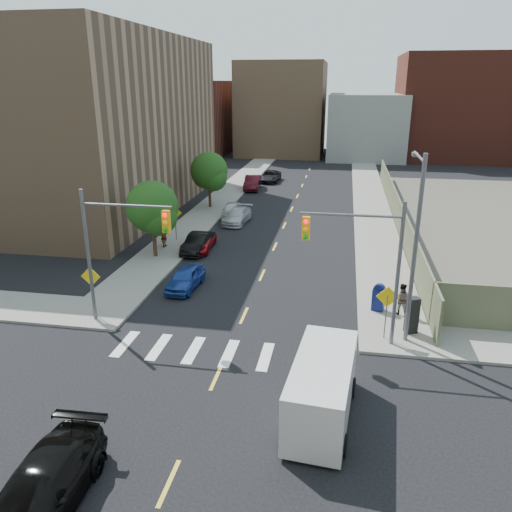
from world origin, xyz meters
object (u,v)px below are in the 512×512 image
at_px(black_sedan, 42,490).
at_px(pedestrian_east, 401,299).
at_px(parked_car_grey, 270,176).
at_px(mailbox, 379,297).
at_px(cargo_van, 323,386).
at_px(parked_car_black, 198,243).
at_px(parked_car_maroon, 252,183).
at_px(pedestrian_west, 164,234).
at_px(parked_car_red, 198,242).
at_px(parked_car_silver, 237,216).
at_px(parked_car_blue, 186,278).
at_px(payphone, 412,315).
at_px(parked_car_white, 232,210).

distance_m(black_sedan, pedestrian_east, 18.85).
bearing_deg(parked_car_grey, mailbox, -71.08).
bearing_deg(cargo_van, parked_car_black, 124.49).
height_order(parked_car_maroon, cargo_van, cargo_van).
bearing_deg(pedestrian_east, pedestrian_west, -17.54).
relative_size(parked_car_red, black_sedan, 0.81).
bearing_deg(parked_car_silver, parked_car_black, -92.60).
xyz_separation_m(parked_car_blue, pedestrian_west, (-3.89, 7.11, 0.47)).
height_order(cargo_van, payphone, cargo_van).
bearing_deg(payphone, parked_car_grey, 85.04).
xyz_separation_m(cargo_van, pedestrian_east, (3.70, 9.14, -0.27)).
relative_size(parked_car_white, pedestrian_west, 2.05).
xyz_separation_m(cargo_van, mailbox, (2.55, 9.41, -0.39)).
height_order(parked_car_grey, payphone, payphone).
relative_size(parked_car_blue, pedestrian_east, 2.22).
distance_m(parked_car_white, black_sedan, 33.56).
xyz_separation_m(parked_car_red, parked_car_maroon, (0.00, 22.32, 0.18)).
distance_m(parked_car_blue, parked_car_black, 6.88).
height_order(parked_car_silver, parked_car_grey, parked_car_grey).
height_order(parked_car_red, payphone, payphone).
xyz_separation_m(parked_car_red, pedestrian_east, (13.72, -8.93, 0.40)).
relative_size(black_sedan, mailbox, 3.53).
distance_m(parked_car_silver, pedestrian_east, 20.84).
xyz_separation_m(mailbox, pedestrian_west, (-15.16, 8.55, 0.23)).
relative_size(parked_car_black, payphone, 2.22).
relative_size(parked_car_silver, parked_car_white, 1.13).
relative_size(parked_car_grey, black_sedan, 0.90).
xyz_separation_m(parked_car_black, parked_car_white, (0.28, 10.02, 0.00)).
xyz_separation_m(parked_car_red, parked_car_white, (0.38, 9.59, 0.07)).
height_order(black_sedan, pedestrian_east, pedestrian_east).
relative_size(parked_car_grey, payphone, 2.62).
bearing_deg(pedestrian_east, mailbox, -2.48).
xyz_separation_m(parked_car_silver, parked_car_grey, (0.00, 19.73, 0.02)).
bearing_deg(pedestrian_west, black_sedan, -171.89).
relative_size(cargo_van, pedestrian_east, 3.18).
xyz_separation_m(parked_car_silver, mailbox, (11.27, -16.46, 0.24)).
distance_m(parked_car_grey, black_sedan, 51.46).
bearing_deg(pedestrian_west, parked_car_red, -91.28).
height_order(parked_car_silver, pedestrian_east, pedestrian_east).
relative_size(parked_car_maroon, pedestrian_east, 2.78).
bearing_deg(parked_car_maroon, mailbox, -72.42).
distance_m(parked_car_blue, parked_car_white, 16.82).
height_order(parked_car_blue, mailbox, mailbox).
bearing_deg(payphone, parked_car_white, 100.31).
xyz_separation_m(parked_car_red, payphone, (14.02, -10.98, 0.47)).
xyz_separation_m(mailbox, payphone, (1.45, -2.33, 0.19)).
xyz_separation_m(parked_car_white, pedestrian_east, (13.34, -18.52, 0.33)).
height_order(parked_car_grey, pedestrian_east, pedestrian_east).
bearing_deg(payphone, mailbox, 98.72).
bearing_deg(black_sedan, parked_car_blue, 91.30).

